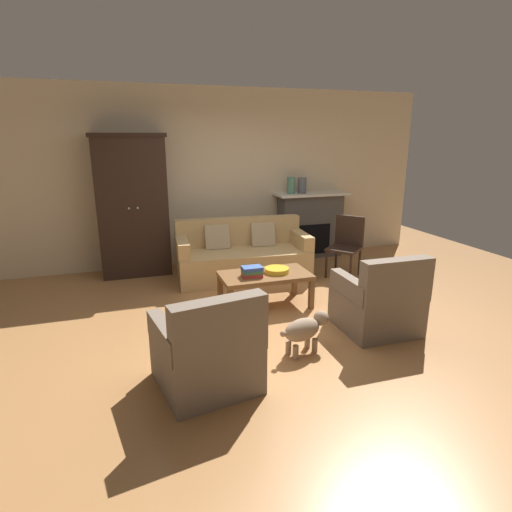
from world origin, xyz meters
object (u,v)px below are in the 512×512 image
Objects in this scene: coffee_table at (265,278)px; mantel_vase_slate at (302,185)px; couch at (242,257)px; book_stack at (252,272)px; armoire at (133,206)px; armchair_near_left at (208,353)px; fireplace at (310,224)px; fruit_bowl at (277,270)px; armchair_near_right at (379,303)px; side_chair_wooden at (346,242)px; mantel_vase_jade at (291,185)px; dog at (305,329)px.

coffee_table is 2.48m from mantel_vase_slate.
book_stack is (-0.23, -1.20, 0.17)m from couch.
armoire is 2.36× the size of armchair_near_left.
fireplace reaches higher than fruit_bowl.
fireplace is at bearing 5.69° from mantel_vase_slate.
fruit_bowl is at bearing -0.94° from coffee_table.
armchair_near_right is (0.93, -1.04, -0.05)m from coffee_table.
fireplace is 1.40× the size of side_chair_wooden.
fruit_bowl is at bearing -151.36° from side_chair_wooden.
fireplace is at bearing 55.02° from fruit_bowl.
side_chair_wooden is at bearing 70.85° from armchair_near_right.
fruit_bowl is (-1.35, -1.93, -0.12)m from fireplace.
mantel_vase_slate is 0.30× the size of armchair_near_left.
mantel_vase_jade is at bearing 57.91° from armchair_near_left.
armchair_near_left is at bearing -122.09° from mantel_vase_jade.
mantel_vase_jade is at bearing 63.11° from fruit_bowl.
dog is at bearing -91.19° from coffee_table.
mantel_vase_jade is 0.20m from mantel_vase_slate.
armoire is 3.49m from dog.
armoire reaches higher than fruit_bowl.
fireplace reaches higher than side_chair_wooden.
mantel_vase_jade reaches higher than fruit_bowl.
fireplace is at bearing 1.51° from armoire.
dog is (1.01, 0.29, -0.07)m from armchair_near_left.
book_stack is at bearing -154.67° from side_chair_wooden.
mantel_vase_slate reaches higher than fireplace.
mantel_vase_slate is at bearing 0.00° from mantel_vase_jade.
mantel_vase_jade is at bearing 35.28° from couch.
couch is 2.24× the size of armchair_near_right.
dog is at bearing -110.01° from mantel_vase_jade.
mantel_vase_jade reaches higher than mantel_vase_slate.
side_chair_wooden is at bearing 51.69° from dog.
side_chair_wooden reaches higher than fruit_bowl.
dog is at bearing -168.20° from armchair_near_right.
armchair_near_right is 1.58× the size of dog.
couch is at bearing 166.09° from side_chair_wooden.
dog is (1.42, -3.09, -0.80)m from armoire.
side_chair_wooden is at bearing 28.64° from fruit_bowl.
armoire is 1.06× the size of couch.
side_chair_wooden is (0.24, -1.14, -0.74)m from mantel_vase_slate.
armoire is 8.15× the size of book_stack.
side_chair_wooden is at bearing 26.16° from coffee_table.
dog is (0.16, -1.18, -0.24)m from book_stack.
armchair_near_left is (0.41, -3.38, -0.73)m from armoire.
couch is at bearing 79.24° from book_stack.
armoire is at bearing -178.76° from mantel_vase_slate.
dog is at bearing -65.24° from armoire.
armchair_near_left is (-1.19, -1.53, -0.13)m from fruit_bowl.
armoire reaches higher than couch.
mantel_vase_slate reaches higher than side_chair_wooden.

